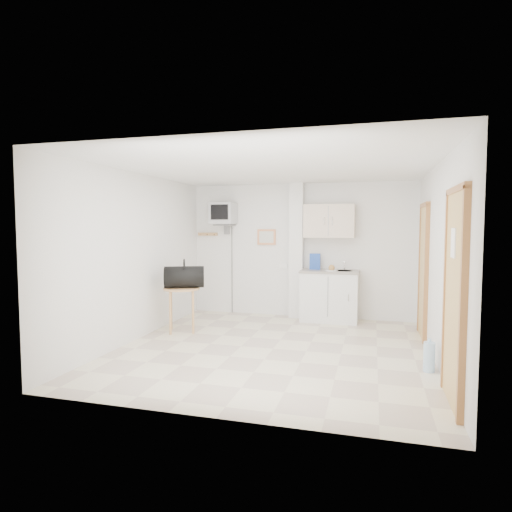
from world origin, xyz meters
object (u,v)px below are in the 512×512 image
(duffel_bag, at_px, (184,277))
(crt_television, at_px, (223,214))
(round_table, at_px, (182,294))
(water_bottle, at_px, (429,357))

(duffel_bag, bearing_deg, crt_television, 61.18)
(round_table, height_order, duffel_bag, duffel_bag)
(crt_television, bearing_deg, duffel_bag, -96.19)
(round_table, height_order, water_bottle, round_table)
(crt_television, relative_size, round_table, 3.00)
(crt_television, xyz_separation_m, round_table, (-0.20, -1.45, -1.33))
(water_bottle, bearing_deg, crt_television, 144.43)
(crt_television, relative_size, water_bottle, 5.46)
(duffel_bag, height_order, water_bottle, duffel_bag)
(water_bottle, bearing_deg, round_table, 164.61)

